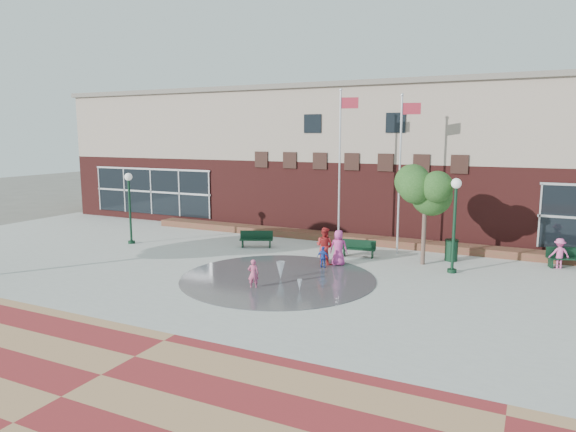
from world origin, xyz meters
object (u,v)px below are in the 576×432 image
at_px(flagpole_right, 401,166).
at_px(trash_can, 451,250).
at_px(flagpole_left, 341,162).
at_px(bench_left, 256,242).
at_px(child_splash, 253,274).

relative_size(flagpole_right, trash_can, 7.59).
bearing_deg(flagpole_left, bench_left, -176.78).
height_order(flagpole_right, bench_left, flagpole_right).
xyz_separation_m(flagpole_left, bench_left, (-4.32, -1.41, -4.44)).
bearing_deg(bench_left, trash_can, -15.95).
xyz_separation_m(bench_left, trash_can, (10.12, 1.50, 0.25)).
bearing_deg(trash_can, flagpole_right, 170.66).
height_order(flagpole_left, trash_can, flagpole_left).
distance_m(flagpole_left, flagpole_right, 3.11).
bearing_deg(child_splash, trash_can, -152.03).
bearing_deg(flagpole_right, bench_left, 178.72).
height_order(bench_left, trash_can, trash_can).
height_order(bench_left, child_splash, child_splash).
bearing_deg(flagpole_right, flagpole_left, 173.86).
distance_m(bench_left, trash_can, 10.23).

